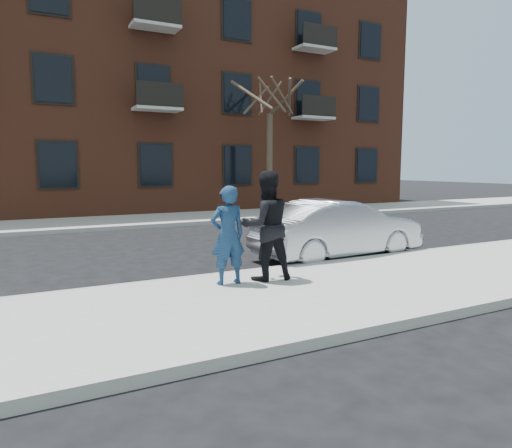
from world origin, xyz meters
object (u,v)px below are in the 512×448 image
street_tree (270,85)px  man_peacoat (266,226)px  man_hoodie (228,235)px  silver_sedan (339,229)px

street_tree → man_peacoat: street_tree is taller
man_hoodie → man_peacoat: (0.72, -0.01, 0.12)m
silver_sedan → man_hoodie: bearing=110.6°
man_peacoat → street_tree: bearing=-112.8°
street_tree → silver_sedan: size_ratio=1.63×
man_hoodie → silver_sedan: bearing=-155.1°
silver_sedan → man_peacoat: size_ratio=2.18×
street_tree → man_peacoat: 12.55m
silver_sedan → man_peacoat: 3.23m
silver_sedan → man_peacoat: (-2.78, -1.58, 0.42)m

